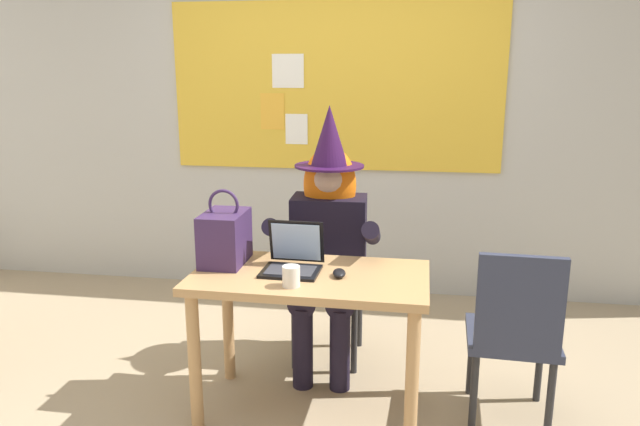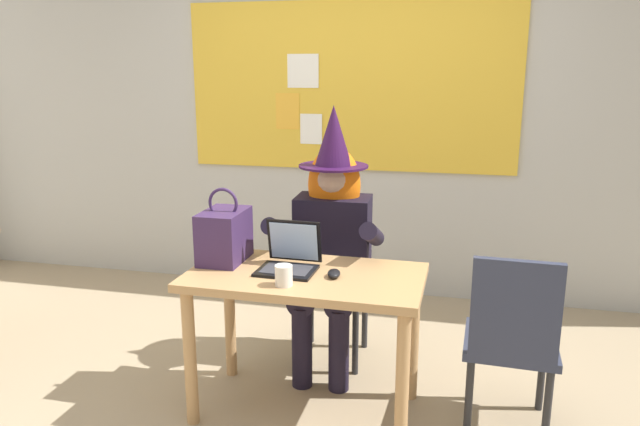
{
  "view_description": "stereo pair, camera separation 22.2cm",
  "coord_description": "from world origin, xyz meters",
  "px_view_note": "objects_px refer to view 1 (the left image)",
  "views": [
    {
      "loc": [
        0.58,
        -2.62,
        1.68
      ],
      "look_at": [
        0.12,
        0.31,
        0.95
      ],
      "focal_mm": 33.38,
      "sensor_mm": 36.0,
      "label": 1
    },
    {
      "loc": [
        0.8,
        -2.58,
        1.68
      ],
      "look_at": [
        0.12,
        0.31,
        0.95
      ],
      "focal_mm": 33.38,
      "sensor_mm": 36.0,
      "label": 2
    }
  ],
  "objects_px": {
    "laptop": "(293,260)",
    "handbag": "(225,237)",
    "chair_at_desk": "(330,271)",
    "person_costumed": "(328,229)",
    "chair_extra_corner": "(514,329)",
    "coffee_mug": "(291,276)",
    "desk_main": "(310,296)",
    "computer_mouse": "(339,273)"
  },
  "relations": [
    {
      "from": "computer_mouse",
      "to": "chair_extra_corner",
      "type": "height_order",
      "value": "chair_extra_corner"
    },
    {
      "from": "coffee_mug",
      "to": "computer_mouse",
      "type": "bearing_deg",
      "value": 38.58
    },
    {
      "from": "coffee_mug",
      "to": "person_costumed",
      "type": "bearing_deg",
      "value": 85.16
    },
    {
      "from": "chair_at_desk",
      "to": "chair_extra_corner",
      "type": "relative_size",
      "value": 1.02
    },
    {
      "from": "desk_main",
      "to": "chair_extra_corner",
      "type": "distance_m",
      "value": 0.97
    },
    {
      "from": "chair_at_desk",
      "to": "handbag",
      "type": "bearing_deg",
      "value": -38.63
    },
    {
      "from": "computer_mouse",
      "to": "person_costumed",
      "type": "bearing_deg",
      "value": 94.53
    },
    {
      "from": "desk_main",
      "to": "chair_at_desk",
      "type": "xyz_separation_m",
      "value": [
        0.01,
        0.66,
        -0.1
      ]
    },
    {
      "from": "laptop",
      "to": "handbag",
      "type": "distance_m",
      "value": 0.37
    },
    {
      "from": "handbag",
      "to": "coffee_mug",
      "type": "relative_size",
      "value": 3.98
    },
    {
      "from": "desk_main",
      "to": "chair_at_desk",
      "type": "relative_size",
      "value": 1.25
    },
    {
      "from": "handbag",
      "to": "coffee_mug",
      "type": "bearing_deg",
      "value": -35.05
    },
    {
      "from": "chair_at_desk",
      "to": "chair_extra_corner",
      "type": "distance_m",
      "value": 1.15
    },
    {
      "from": "desk_main",
      "to": "computer_mouse",
      "type": "relative_size",
      "value": 10.92
    },
    {
      "from": "coffee_mug",
      "to": "chair_extra_corner",
      "type": "distance_m",
      "value": 1.08
    },
    {
      "from": "laptop",
      "to": "chair_extra_corner",
      "type": "height_order",
      "value": "laptop"
    },
    {
      "from": "computer_mouse",
      "to": "coffee_mug",
      "type": "xyz_separation_m",
      "value": [
        -0.2,
        -0.16,
        0.03
      ]
    },
    {
      "from": "desk_main",
      "to": "coffee_mug",
      "type": "xyz_separation_m",
      "value": [
        -0.05,
        -0.18,
        0.16
      ]
    },
    {
      "from": "desk_main",
      "to": "computer_mouse",
      "type": "xyz_separation_m",
      "value": [
        0.14,
        -0.03,
        0.13
      ]
    },
    {
      "from": "chair_at_desk",
      "to": "computer_mouse",
      "type": "distance_m",
      "value": 0.74
    },
    {
      "from": "computer_mouse",
      "to": "coffee_mug",
      "type": "height_order",
      "value": "coffee_mug"
    },
    {
      "from": "coffee_mug",
      "to": "chair_extra_corner",
      "type": "height_order",
      "value": "chair_extra_corner"
    },
    {
      "from": "person_costumed",
      "to": "chair_extra_corner",
      "type": "height_order",
      "value": "person_costumed"
    },
    {
      "from": "laptop",
      "to": "desk_main",
      "type": "bearing_deg",
      "value": -23.6
    },
    {
      "from": "desk_main",
      "to": "handbag",
      "type": "distance_m",
      "value": 0.52
    },
    {
      "from": "chair_at_desk",
      "to": "person_costumed",
      "type": "xyz_separation_m",
      "value": [
        0.0,
        -0.12,
        0.29
      ]
    },
    {
      "from": "person_costumed",
      "to": "laptop",
      "type": "xyz_separation_m",
      "value": [
        -0.1,
        -0.5,
        -0.02
      ]
    },
    {
      "from": "desk_main",
      "to": "person_costumed",
      "type": "relative_size",
      "value": 0.76
    },
    {
      "from": "chair_at_desk",
      "to": "laptop",
      "type": "relative_size",
      "value": 3.21
    },
    {
      "from": "laptop",
      "to": "chair_extra_corner",
      "type": "bearing_deg",
      "value": 1.02
    },
    {
      "from": "laptop",
      "to": "computer_mouse",
      "type": "xyz_separation_m",
      "value": [
        0.23,
        -0.07,
        -0.03
      ]
    },
    {
      "from": "desk_main",
      "to": "laptop",
      "type": "bearing_deg",
      "value": 154.59
    },
    {
      "from": "person_costumed",
      "to": "laptop",
      "type": "bearing_deg",
      "value": -13.36
    },
    {
      "from": "handbag",
      "to": "chair_extra_corner",
      "type": "height_order",
      "value": "handbag"
    },
    {
      "from": "laptop",
      "to": "coffee_mug",
      "type": "height_order",
      "value": "laptop"
    },
    {
      "from": "desk_main",
      "to": "handbag",
      "type": "relative_size",
      "value": 3.0
    },
    {
      "from": "person_costumed",
      "to": "computer_mouse",
      "type": "bearing_deg",
      "value": 11.29
    },
    {
      "from": "person_costumed",
      "to": "coffee_mug",
      "type": "distance_m",
      "value": 0.73
    },
    {
      "from": "desk_main",
      "to": "computer_mouse",
      "type": "distance_m",
      "value": 0.2
    },
    {
      "from": "chair_at_desk",
      "to": "computer_mouse",
      "type": "height_order",
      "value": "chair_at_desk"
    },
    {
      "from": "computer_mouse",
      "to": "chair_at_desk",
      "type": "bearing_deg",
      "value": 92.44
    },
    {
      "from": "computer_mouse",
      "to": "desk_main",
      "type": "bearing_deg",
      "value": 161.15
    }
  ]
}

